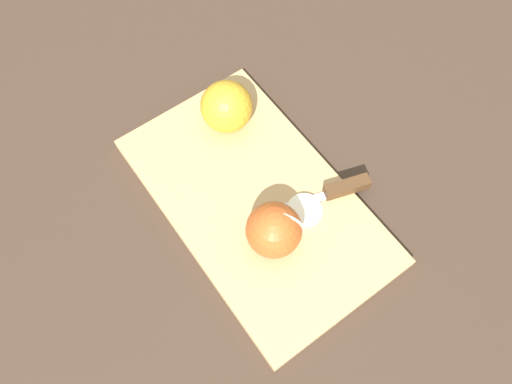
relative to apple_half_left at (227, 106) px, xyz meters
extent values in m
plane|color=#38281E|center=(0.14, -0.02, -0.06)|extent=(4.00, 4.00, 0.00)
cube|color=tan|center=(0.14, -0.02, -0.05)|extent=(0.47, 0.32, 0.02)
sphere|color=gold|center=(0.00, 0.00, 0.00)|extent=(0.08, 0.08, 0.08)
cylinder|color=#EFE5C6|center=(-0.01, 0.00, 0.00)|extent=(0.05, 0.07, 0.08)
sphere|color=#AD4C1E|center=(0.22, -0.03, 0.00)|extent=(0.08, 0.08, 0.08)
cylinder|color=#EFE5C6|center=(0.21, -0.02, 0.00)|extent=(0.05, 0.06, 0.07)
cube|color=silver|center=(0.18, 0.04, -0.04)|extent=(0.02, 0.08, 0.00)
cube|color=#472D19|center=(0.19, 0.11, -0.03)|extent=(0.03, 0.07, 0.02)
cylinder|color=#EFE5C6|center=(0.20, 0.03, -0.04)|extent=(0.05, 0.05, 0.01)
camera|label=1|loc=(0.44, -0.16, 0.64)|focal=35.00mm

